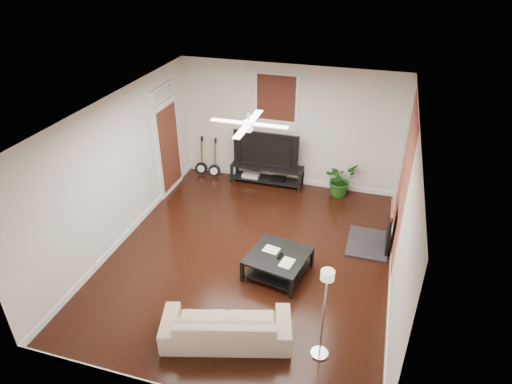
# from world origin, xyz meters

# --- Properties ---
(room) EXTENTS (5.01, 6.01, 2.81)m
(room) POSITION_xyz_m (0.00, 0.00, 1.40)
(room) COLOR black
(room) RESTS_ON ground
(brick_accent) EXTENTS (0.02, 2.20, 2.80)m
(brick_accent) POSITION_xyz_m (2.49, 1.00, 1.40)
(brick_accent) COLOR #9D4232
(brick_accent) RESTS_ON floor
(fireplace) EXTENTS (0.80, 1.10, 0.92)m
(fireplace) POSITION_xyz_m (2.20, 1.00, 0.46)
(fireplace) COLOR black
(fireplace) RESTS_ON floor
(window_back) EXTENTS (1.00, 0.06, 1.30)m
(window_back) POSITION_xyz_m (-0.30, 2.97, 1.95)
(window_back) COLOR black
(window_back) RESTS_ON wall_back
(door_left) EXTENTS (0.08, 1.00, 2.50)m
(door_left) POSITION_xyz_m (-2.46, 1.90, 1.25)
(door_left) COLOR white
(door_left) RESTS_ON wall_left
(tv_stand) EXTENTS (1.69, 0.45, 0.47)m
(tv_stand) POSITION_xyz_m (-0.43, 2.78, 0.24)
(tv_stand) COLOR black
(tv_stand) RESTS_ON floor
(tv) EXTENTS (1.51, 0.20, 0.87)m
(tv) POSITION_xyz_m (-0.43, 2.80, 0.90)
(tv) COLOR black
(tv) RESTS_ON tv_stand
(coffee_table) EXTENTS (1.13, 1.13, 0.41)m
(coffee_table) POSITION_xyz_m (0.60, -0.31, 0.20)
(coffee_table) COLOR black
(coffee_table) RESTS_ON floor
(sofa) EXTENTS (1.99, 1.20, 0.54)m
(sofa) POSITION_xyz_m (0.24, -1.93, 0.27)
(sofa) COLOR #C6B194
(sofa) RESTS_ON floor
(floor_lamp) EXTENTS (0.31, 0.31, 1.52)m
(floor_lamp) POSITION_xyz_m (1.59, -1.83, 0.76)
(floor_lamp) COLOR silver
(floor_lamp) RESTS_ON floor
(potted_plant) EXTENTS (0.89, 0.92, 0.77)m
(potted_plant) POSITION_xyz_m (1.27, 2.73, 0.39)
(potted_plant) COLOR #1D5317
(potted_plant) RESTS_ON floor
(guitar_left) EXTENTS (0.33, 0.26, 0.97)m
(guitar_left) POSITION_xyz_m (-2.09, 2.75, 0.48)
(guitar_left) COLOR black
(guitar_left) RESTS_ON floor
(guitar_right) EXTENTS (0.34, 0.28, 0.97)m
(guitar_right) POSITION_xyz_m (-1.74, 2.72, 0.48)
(guitar_right) COLOR black
(guitar_right) RESTS_ON floor
(ceiling_fan) EXTENTS (1.24, 1.24, 0.32)m
(ceiling_fan) POSITION_xyz_m (0.00, 0.00, 2.60)
(ceiling_fan) COLOR white
(ceiling_fan) RESTS_ON ceiling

